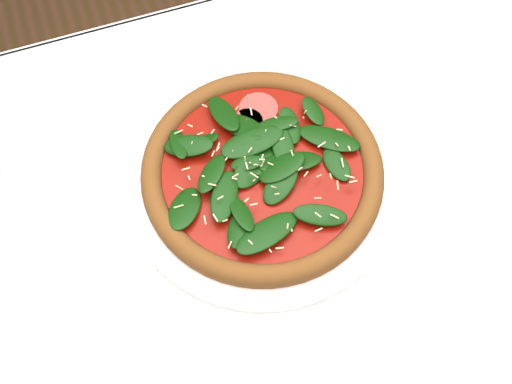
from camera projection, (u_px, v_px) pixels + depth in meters
name	position (u px, v px, depth m)	size (l,w,h in m)	color
ground	(269.00, 332.00, 1.46)	(6.00, 6.00, 0.00)	brown
dining_table	(277.00, 229.00, 0.89)	(1.21, 0.81, 0.75)	white
plate	(262.00, 176.00, 0.80)	(0.39, 0.39, 0.02)	white
pizza	(262.00, 168.00, 0.78)	(0.37, 0.37, 0.04)	brown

